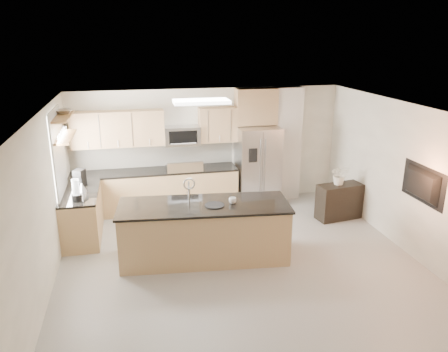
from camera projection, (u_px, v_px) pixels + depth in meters
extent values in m
plane|color=#A09F98|center=(243.00, 270.00, 7.20)|extent=(6.50, 6.50, 0.00)
cube|color=silver|center=(246.00, 113.00, 6.40)|extent=(6.00, 6.50, 0.02)
cube|color=white|center=(208.00, 147.00, 9.82)|extent=(6.00, 0.02, 2.60)
cube|color=white|center=(340.00, 326.00, 3.78)|extent=(6.00, 0.02, 2.60)
cube|color=white|center=(41.00, 212.00, 6.20)|extent=(0.02, 6.50, 2.60)
cube|color=white|center=(416.00, 183.00, 7.40)|extent=(0.02, 6.50, 2.60)
cube|color=tan|center=(156.00, 191.00, 9.54)|extent=(3.55, 0.65, 0.88)
cube|color=black|center=(155.00, 171.00, 9.40)|extent=(3.55, 0.66, 0.04)
cube|color=silver|center=(153.00, 155.00, 9.61)|extent=(3.55, 0.02, 0.52)
cube|color=tan|center=(82.00, 216.00, 8.25)|extent=(0.65, 1.50, 0.88)
cube|color=black|center=(80.00, 193.00, 8.11)|extent=(0.66, 1.50, 0.04)
cube|color=black|center=(184.00, 189.00, 9.66)|extent=(0.76, 0.64, 0.90)
cube|color=black|center=(184.00, 169.00, 9.52)|extent=(0.76, 0.62, 0.03)
cube|color=#B2B3B5|center=(185.00, 168.00, 9.21)|extent=(0.76, 0.04, 0.22)
cube|color=tan|center=(118.00, 129.00, 9.12)|extent=(1.92, 0.33, 0.75)
cube|color=tan|center=(218.00, 125.00, 9.55)|extent=(0.82, 0.33, 0.75)
cube|color=#B2B3B5|center=(182.00, 135.00, 9.42)|extent=(0.76, 0.40, 0.40)
cube|color=black|center=(183.00, 137.00, 9.23)|extent=(0.60, 0.02, 0.28)
cube|color=#B2B3B5|center=(257.00, 166.00, 9.81)|extent=(0.92, 0.75, 1.78)
cube|color=gray|center=(262.00, 171.00, 9.46)|extent=(0.02, 0.01, 1.69)
cube|color=black|center=(253.00, 155.00, 9.30)|extent=(0.18, 0.03, 0.30)
cube|color=beige|center=(287.00, 144.00, 10.05)|extent=(0.60, 0.30, 2.60)
cube|color=white|center=(58.00, 155.00, 7.82)|extent=(0.03, 1.05, 1.55)
cube|color=silver|center=(59.00, 155.00, 7.82)|extent=(0.03, 1.15, 1.65)
cube|color=olive|center=(64.00, 137.00, 7.84)|extent=(0.30, 1.20, 0.04)
cube|color=olive|center=(62.00, 116.00, 7.73)|extent=(0.30, 1.20, 0.04)
cube|color=white|center=(201.00, 102.00, 7.82)|extent=(1.00, 0.50, 0.06)
cube|color=tan|center=(204.00, 232.00, 7.47)|extent=(2.89, 1.24, 0.95)
cube|color=black|center=(204.00, 205.00, 7.32)|extent=(2.96, 1.31, 0.04)
cube|color=black|center=(191.00, 207.00, 7.28)|extent=(0.59, 0.43, 0.01)
cylinder|color=#B2B3B5|center=(189.00, 191.00, 7.44)|extent=(0.03, 0.03, 0.34)
torus|color=#B2B3B5|center=(189.00, 184.00, 7.33)|extent=(0.21, 0.03, 0.21)
cube|color=black|center=(339.00, 201.00, 9.14)|extent=(0.98, 0.53, 0.75)
imported|color=silver|center=(233.00, 200.00, 7.34)|extent=(0.16, 0.16, 0.10)
cylinder|color=black|center=(215.00, 205.00, 7.25)|extent=(0.42, 0.42, 0.02)
cylinder|color=black|center=(77.00, 198.00, 7.65)|extent=(0.17, 0.17, 0.12)
cylinder|color=silver|center=(76.00, 187.00, 7.59)|extent=(0.13, 0.13, 0.28)
cone|color=#B2B3B5|center=(82.00, 187.00, 8.05)|extent=(0.18, 0.18, 0.20)
cylinder|color=black|center=(81.00, 182.00, 8.01)|extent=(0.04, 0.04, 0.04)
cube|color=black|center=(80.00, 178.00, 8.39)|extent=(0.24, 0.26, 0.32)
cylinder|color=#B2B3B5|center=(80.00, 182.00, 8.36)|extent=(0.10, 0.10, 0.11)
imported|color=#B2B3B5|center=(63.00, 111.00, 7.90)|extent=(0.50, 0.50, 0.10)
imported|color=white|center=(340.00, 170.00, 8.94)|extent=(0.66, 0.60, 0.64)
imported|color=black|center=(419.00, 185.00, 7.18)|extent=(0.14, 1.08, 0.62)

